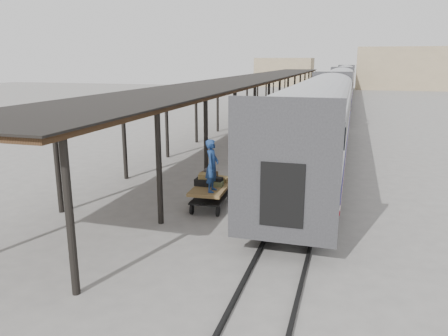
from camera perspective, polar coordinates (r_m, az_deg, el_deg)
ground at (r=16.97m, az=-1.24°, el=-5.33°), size 160.00×160.00×0.00m
train at (r=49.17m, az=14.66°, el=10.12°), size 3.45×76.01×4.01m
canopy at (r=40.16m, az=4.60°, el=11.63°), size 4.90×64.30×4.15m
rails at (r=49.60m, az=14.49°, el=7.10°), size 1.54×150.00×0.12m
building_far at (r=93.72m, az=22.51°, el=11.94°), size 18.00×10.00×8.00m
building_left at (r=98.43m, az=7.90°, el=12.31°), size 12.00×8.00×6.00m
baggage_cart at (r=16.95m, az=-1.67°, el=-3.05°), size 1.37×2.46×0.86m
suitcase_stack at (r=17.16m, az=-1.85°, el=-1.40°), size 1.22×1.20×0.56m
luggage_tug at (r=32.32m, az=3.55°, el=4.91°), size 1.21×1.52×1.17m
porter at (r=15.96m, az=-1.57°, el=0.30°), size 0.50×0.73×1.95m
pedestrian at (r=33.94m, az=4.79°, el=5.82°), size 0.98×0.42×1.65m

